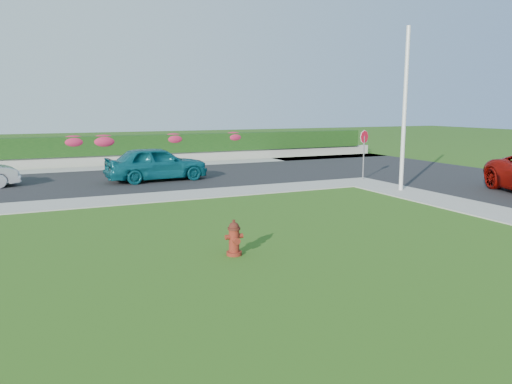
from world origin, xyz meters
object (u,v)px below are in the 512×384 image
fire_hydrant (234,238)px  stop_sign (364,143)px  sedan_teal (157,163)px  utility_pole (405,110)px

fire_hydrant → stop_sign: stop_sign is taller
sedan_teal → utility_pole: 10.95m
fire_hydrant → utility_pole: (9.43, 5.38, 2.81)m
sedan_teal → utility_pole: utility_pole is taller
stop_sign → sedan_teal: bearing=161.5°
fire_hydrant → stop_sign: size_ratio=0.36×
utility_pole → fire_hydrant: bearing=-150.3°
sedan_teal → utility_pole: bearing=-132.7°
fire_hydrant → utility_pole: utility_pole is taller
fire_hydrant → stop_sign: (9.92, 8.56, 1.30)m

